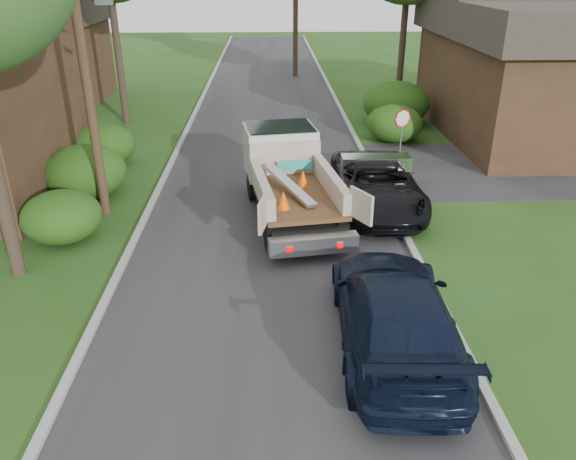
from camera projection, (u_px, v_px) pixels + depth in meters
The scene contains 17 objects.
ground at pixel (272, 288), 14.44m from camera, with size 120.00×120.00×0.00m, color #244614.
road at pixel (270, 163), 23.46m from camera, with size 8.00×90.00×0.02m, color #28282B.
side_street at pixel (563, 168), 22.94m from camera, with size 16.00×7.00×0.02m, color #28282B.
curb_left at pixel (171, 163), 23.31m from camera, with size 0.20×90.00×0.12m, color #9E9E99.
curb_right at pixel (367, 161), 23.57m from camera, with size 0.20×90.00×0.12m, color #9E9E99.
stop_sign at pixel (402, 127), 21.96m from camera, with size 0.71×0.32×2.48m.
utility_pole at pixel (83, 53), 16.54m from camera, with size 2.42×1.25×10.00m.
house_left_far at pixel (36, 49), 32.56m from camera, with size 7.56×7.56×6.00m.
house_right at pixel (547, 68), 26.13m from camera, with size 9.72×12.96×6.20m.
hedge_left_a at pixel (62, 217), 16.62m from camera, with size 2.34×2.34×1.53m, color #1E4710.
hedge_left_b at pixel (85, 172), 19.70m from camera, with size 2.86×2.86×1.87m, color #1E4710.
hedge_left_c at pixel (103, 145), 22.88m from camera, with size 2.60×2.60×1.70m, color #1E4710.
hedge_right_a at pixel (394, 123), 25.99m from camera, with size 2.60×2.60×1.70m, color #1E4710.
hedge_right_b at pixel (396, 103), 28.61m from camera, with size 3.38×3.38×2.21m, color #1E4710.
flatbed_truck at pixel (286, 169), 18.68m from camera, with size 3.70×6.95×2.51m.
black_pickup at pixel (377, 184), 18.92m from camera, with size 2.73×5.92×1.64m, color black.
navy_suv at pixel (395, 312), 11.89m from camera, with size 2.41×5.94×1.72m, color black.
Camera 1 is at (-0.02, -12.41, 7.54)m, focal length 35.00 mm.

